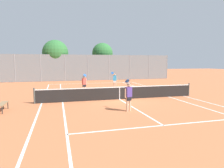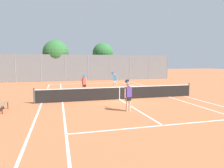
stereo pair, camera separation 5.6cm
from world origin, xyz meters
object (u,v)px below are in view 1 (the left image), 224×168
Objects in this scene: player_far_left at (84,83)px; player_near_side at (129,95)px; loose_tennis_ball_2 at (138,84)px; tree_behind_right at (102,54)px; tree_behind_left at (55,53)px; courtside_bench at (3,104)px; loose_tennis_ball_1 at (118,85)px; player_far_right at (115,80)px; tennis_net at (120,93)px.

player_near_side is at bearing -77.03° from player_far_left.
tree_behind_right is (-2.25, 10.45, 4.10)m from loose_tennis_ball_2.
courtside_bench is at bearing -97.89° from tree_behind_left.
tree_behind_right is (3.53, 22.99, 3.21)m from player_near_side.
tree_behind_right is (0.52, 11.13, 4.10)m from loose_tennis_ball_1.
loose_tennis_ball_1 is at bearing -166.23° from loose_tennis_ball_2.
player_far_right is at bearing 41.93° from courtside_bench.
player_far_left is at bearing 123.02° from tennis_net.
player_far_right is at bearing 38.25° from player_far_left.
tennis_net is 8.00× the size of courtside_bench.
loose_tennis_ball_2 is (2.77, 0.68, 0.00)m from loose_tennis_ball_1.
player_far_right is 13.52m from tree_behind_left.
tree_behind_right is at bearing 81.39° from tennis_net.
loose_tennis_ball_2 is at bearing 13.77° from loose_tennis_ball_1.
tree_behind_left is at bearing 100.96° from player_near_side.
loose_tennis_ball_2 is (5.19, 8.98, -0.48)m from tennis_net.
tennis_net is 19.98m from tree_behind_right.
tree_behind_left is at bearing 138.33° from loose_tennis_ball_2.
player_far_left is at bearing 44.21° from courtside_bench.
player_near_side is at bearing -98.74° from tree_behind_right.
player_near_side is at bearing -104.25° from loose_tennis_ball_1.
tree_behind_right is (10.38, 21.18, 3.73)m from courtside_bench.
courtside_bench is 23.88m from tree_behind_right.
player_far_left reaches higher than courtside_bench.
tennis_net is 3.63m from player_near_side.
tree_behind_right is at bearing 81.26° from player_near_side.
player_far_left is 1.18× the size of courtside_bench.
tree_behind_left is (-4.14, 21.37, 3.16)m from player_near_side.
player_far_left is at bearing -141.75° from player_far_right.
player_far_right is 4.81m from loose_tennis_ball_2.
loose_tennis_ball_1 is at bearing 64.05° from player_far_right.
player_far_right is at bearing -115.95° from loose_tennis_ball_1.
loose_tennis_ball_1 is at bearing 73.75° from tennis_net.
tree_behind_right reaches higher than player_far_right.
tennis_net is at bearing -102.65° from player_far_right.
player_far_left and player_far_right have the same top height.
tree_behind_right is (1.55, 13.25, 3.21)m from player_far_right.
tree_behind_left is (-9.92, 8.83, 4.06)m from loose_tennis_ball_2.
tennis_net is at bearing 13.24° from courtside_bench.
loose_tennis_ball_1 is at bearing -53.05° from tree_behind_left.
player_far_right is 2.53m from loose_tennis_ball_1.
tree_behind_right reaches higher than courtside_bench.
player_far_left is (-1.59, 6.92, 0.00)m from player_near_side.
player_far_right is 13.72m from tree_behind_right.
tennis_net is at bearing -106.25° from loose_tennis_ball_1.
tennis_net reaches higher than courtside_bench.
loose_tennis_ball_2 is at bearing 40.36° from courtside_bench.
player_near_side is 12.27m from loose_tennis_ball_1.
courtside_bench reaches higher than loose_tennis_ball_2.
tree_behind_right reaches higher than player_far_left.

